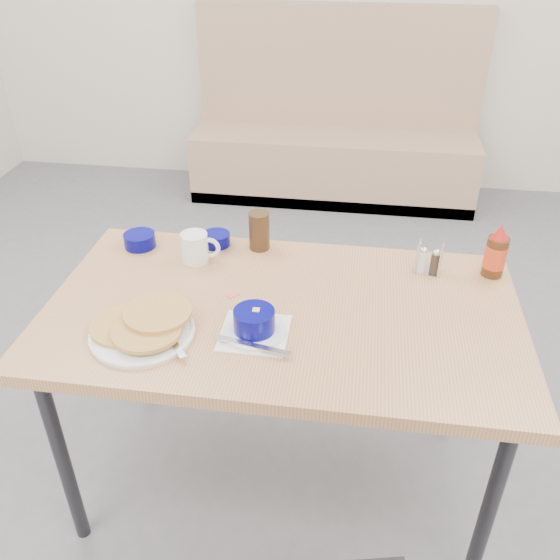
# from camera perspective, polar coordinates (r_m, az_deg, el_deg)

# --- Properties ---
(ground) EXTENTS (6.00, 6.00, 0.00)m
(ground) POSITION_cam_1_polar(r_m,az_deg,el_deg) (2.13, -0.90, -23.57)
(ground) COLOR slate
(ground) RESTS_ON ground
(booth_bench) EXTENTS (1.90, 0.56, 1.22)m
(booth_bench) POSITION_cam_1_polar(r_m,az_deg,el_deg) (4.20, 5.26, 12.88)
(booth_bench) COLOR tan
(booth_bench) RESTS_ON ground
(dining_table) EXTENTS (1.40, 0.80, 0.76)m
(dining_table) POSITION_cam_1_polar(r_m,az_deg,el_deg) (1.79, 0.19, -4.27)
(dining_table) COLOR tan
(dining_table) RESTS_ON ground
(pancake_plate) EXTENTS (0.30, 0.29, 0.05)m
(pancake_plate) POSITION_cam_1_polar(r_m,az_deg,el_deg) (1.68, -13.05, -4.51)
(pancake_plate) COLOR white
(pancake_plate) RESTS_ON dining_table
(coffee_mug) EXTENTS (0.13, 0.09, 0.10)m
(coffee_mug) POSITION_cam_1_polar(r_m,az_deg,el_deg) (1.97, -8.09, 3.14)
(coffee_mug) COLOR white
(coffee_mug) RESTS_ON dining_table
(grits_setting) EXTENTS (0.21, 0.20, 0.08)m
(grits_setting) POSITION_cam_1_polar(r_m,az_deg,el_deg) (1.63, -2.49, -4.26)
(grits_setting) COLOR white
(grits_setting) RESTS_ON dining_table
(creamer_bowl) EXTENTS (0.11, 0.11, 0.05)m
(creamer_bowl) POSITION_cam_1_polar(r_m,az_deg,el_deg) (2.11, -13.35, 3.75)
(creamer_bowl) COLOR #040467
(creamer_bowl) RESTS_ON dining_table
(butter_bowl) EXTENTS (0.10, 0.10, 0.04)m
(butter_bowl) POSITION_cam_1_polar(r_m,az_deg,el_deg) (2.07, -6.15, 3.92)
(butter_bowl) COLOR #040467
(butter_bowl) RESTS_ON dining_table
(amber_tumbler) EXTENTS (0.09, 0.09, 0.13)m
(amber_tumbler) POSITION_cam_1_polar(r_m,az_deg,el_deg) (2.02, -2.02, 4.76)
(amber_tumbler) COLOR #3A2512
(amber_tumbler) RESTS_ON dining_table
(condiment_caddy) EXTENTS (0.10, 0.07, 0.10)m
(condiment_caddy) POSITION_cam_1_polar(r_m,az_deg,el_deg) (1.96, 14.10, 1.66)
(condiment_caddy) COLOR silver
(condiment_caddy) RESTS_ON dining_table
(syrup_bottle) EXTENTS (0.07, 0.07, 0.18)m
(syrup_bottle) POSITION_cam_1_polar(r_m,az_deg,el_deg) (1.98, 20.05, 2.39)
(syrup_bottle) COLOR #47230F
(syrup_bottle) RESTS_ON dining_table
(sugar_wrapper) EXTENTS (0.04, 0.04, 0.00)m
(sugar_wrapper) POSITION_cam_1_polar(r_m,az_deg,el_deg) (1.81, -4.56, -1.43)
(sugar_wrapper) COLOR #E54C54
(sugar_wrapper) RESTS_ON dining_table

